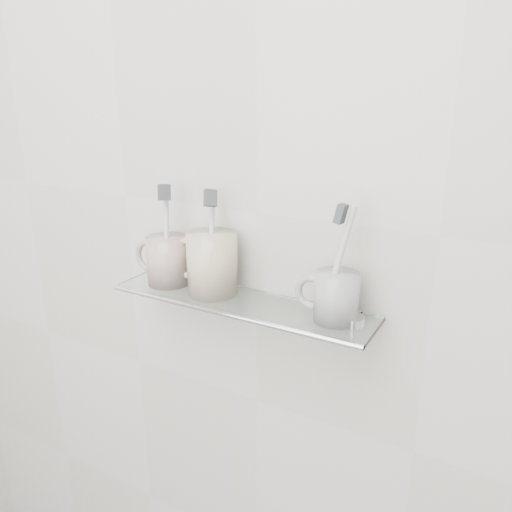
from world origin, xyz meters
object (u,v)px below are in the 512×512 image
Objects in this scene: mug_center at (212,264)px; mug_right at (336,297)px; shelf_glass at (240,302)px; mug_left at (168,260)px.

mug_center reaches higher than mug_right.
mug_center is (-0.06, 0.00, 0.06)m from shelf_glass.
mug_center is 1.40× the size of mug_right.
mug_left is 0.81× the size of mug_center.
shelf_glass is 0.09m from mug_center.
mug_right is (0.24, 0.00, -0.02)m from mug_center.
mug_left is 0.35m from mug_right.
mug_right is (0.35, 0.00, -0.01)m from mug_left.
shelf_glass is at bearing 21.13° from mug_left.
mug_right is at bearing 22.85° from mug_left.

